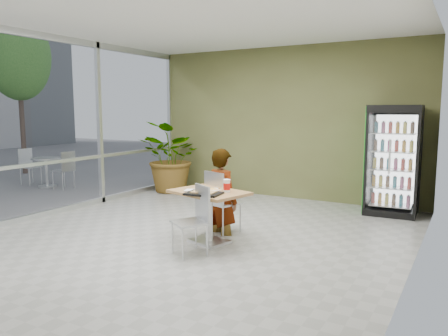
# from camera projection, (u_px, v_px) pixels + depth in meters

# --- Properties ---
(ground) EXTENTS (7.00, 7.00, 0.00)m
(ground) POSITION_uv_depth(u_px,v_px,m) (192.00, 237.00, 6.49)
(ground) COLOR gray
(ground) RESTS_ON ground
(room_envelope) EXTENTS (6.00, 7.00, 3.20)m
(room_envelope) POSITION_uv_depth(u_px,v_px,m) (191.00, 130.00, 6.28)
(room_envelope) COLOR beige
(room_envelope) RESTS_ON ground
(storefront_frame) EXTENTS (0.10, 7.00, 3.20)m
(storefront_frame) POSITION_uv_depth(u_px,v_px,m) (51.00, 126.00, 7.75)
(storefront_frame) COLOR silver
(storefront_frame) RESTS_ON ground
(dining_table) EXTENTS (1.18, 0.95, 0.75)m
(dining_table) POSITION_uv_depth(u_px,v_px,m) (209.00, 206.00, 6.17)
(dining_table) COLOR #9F6E44
(dining_table) RESTS_ON ground
(chair_far) EXTENTS (0.54, 0.54, 0.96)m
(chair_far) POSITION_uv_depth(u_px,v_px,m) (219.00, 197.00, 6.66)
(chair_far) COLOR silver
(chair_far) RESTS_ON ground
(chair_near) EXTENTS (0.55, 0.56, 0.91)m
(chair_near) POSITION_uv_depth(u_px,v_px,m) (196.00, 214.00, 5.70)
(chair_near) COLOR silver
(chair_near) RESTS_ON ground
(seated_woman) EXTENTS (0.68, 0.55, 1.61)m
(seated_woman) POSITION_uv_depth(u_px,v_px,m) (222.00, 200.00, 6.70)
(seated_woman) COLOR black
(seated_woman) RESTS_ON ground
(pizza_plate) EXTENTS (0.30, 0.31, 0.03)m
(pizza_plate) POSITION_uv_depth(u_px,v_px,m) (214.00, 189.00, 6.21)
(pizza_plate) COLOR white
(pizza_plate) RESTS_ON dining_table
(soda_cup) EXTENTS (0.10, 0.10, 0.18)m
(soda_cup) POSITION_uv_depth(u_px,v_px,m) (227.00, 186.00, 6.06)
(soda_cup) COLOR white
(soda_cup) RESTS_ON dining_table
(napkin_stack) EXTENTS (0.20, 0.20, 0.02)m
(napkin_stack) POSITION_uv_depth(u_px,v_px,m) (191.00, 190.00, 6.13)
(napkin_stack) COLOR white
(napkin_stack) RESTS_ON dining_table
(cafeteria_tray) EXTENTS (0.50, 0.39, 0.03)m
(cafeteria_tray) POSITION_uv_depth(u_px,v_px,m) (204.00, 194.00, 5.89)
(cafeteria_tray) COLOR black
(cafeteria_tray) RESTS_ON dining_table
(beverage_fridge) EXTENTS (0.93, 0.73, 1.97)m
(beverage_fridge) POSITION_uv_depth(u_px,v_px,m) (393.00, 160.00, 7.80)
(beverage_fridge) COLOR black
(beverage_fridge) RESTS_ON ground
(potted_plant) EXTENTS (1.81, 1.70, 1.63)m
(potted_plant) POSITION_uv_depth(u_px,v_px,m) (173.00, 157.00, 9.96)
(potted_plant) COLOR #306428
(potted_plant) RESTS_ON ground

